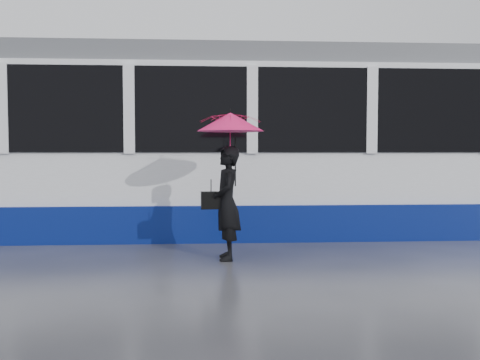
{
  "coord_description": "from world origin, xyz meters",
  "views": [
    {
      "loc": [
        0.35,
        -7.51,
        1.5
      ],
      "look_at": [
        0.85,
        0.2,
        1.1
      ],
      "focal_mm": 40.0,
      "sensor_mm": 36.0,
      "label": 1
    }
  ],
  "objects": [
    {
      "name": "umbrella",
      "position": [
        0.7,
        -0.09,
        1.74
      ],
      "size": [
        0.98,
        0.98,
        1.07
      ],
      "rotation": [
        0.0,
        0.0,
        0.05
      ],
      "color": "#F41462",
      "rests_on": "ground"
    },
    {
      "name": "ground",
      "position": [
        0.0,
        0.0,
        0.0
      ],
      "size": [
        90.0,
        90.0,
        0.0
      ],
      "primitive_type": "plane",
      "color": "#2E2E34",
      "rests_on": "ground"
    },
    {
      "name": "handbag",
      "position": [
        0.43,
        -0.07,
        0.83
      ],
      "size": [
        0.29,
        0.14,
        0.43
      ],
      "rotation": [
        0.0,
        0.0,
        0.05
      ],
      "color": "black",
      "rests_on": "ground"
    },
    {
      "name": "rails",
      "position": [
        0.0,
        2.5,
        0.01
      ],
      "size": [
        34.0,
        1.51,
        0.02
      ],
      "color": "#3F3D38",
      "rests_on": "ground"
    },
    {
      "name": "woman",
      "position": [
        0.65,
        -0.09,
        0.79
      ],
      "size": [
        0.41,
        0.6,
        1.59
      ],
      "primitive_type": "imported",
      "rotation": [
        0.0,
        0.0,
        -1.52
      ],
      "color": "black",
      "rests_on": "ground"
    },
    {
      "name": "tram",
      "position": [
        -2.38,
        2.5,
        1.64
      ],
      "size": [
        26.0,
        2.56,
        3.35
      ],
      "color": "white",
      "rests_on": "ground"
    }
  ]
}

